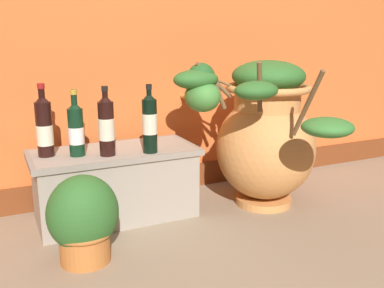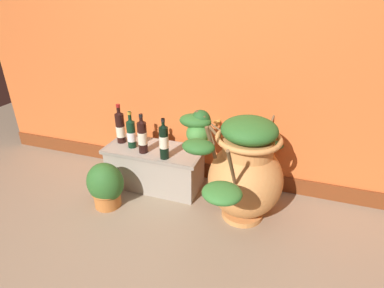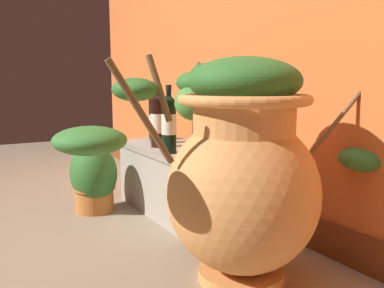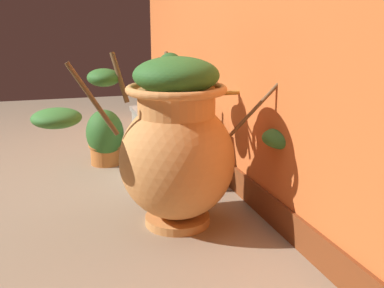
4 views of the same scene
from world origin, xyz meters
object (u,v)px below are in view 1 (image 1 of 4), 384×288
wine_bottle_left (44,126)px  wine_bottle_back (106,125)px  wine_bottle_right (76,128)px  wine_bottle_middle (150,122)px  terracotta_urn (263,132)px  potted_shrub (83,220)px

wine_bottle_left → wine_bottle_back: size_ratio=1.04×
wine_bottle_left → wine_bottle_right: bearing=-22.3°
wine_bottle_middle → wine_bottle_left: bearing=162.6°
wine_bottle_right → wine_bottle_back: (0.13, -0.05, 0.02)m
terracotta_urn → wine_bottle_left: (-1.08, 0.19, 0.09)m
wine_bottle_left → wine_bottle_middle: bearing=-17.4°
wine_bottle_left → potted_shrub: size_ratio=0.92×
terracotta_urn → wine_bottle_left: terracotta_urn is taller
wine_bottle_right → wine_bottle_back: size_ratio=0.96×
terracotta_urn → wine_bottle_back: 0.83m
wine_bottle_middle → wine_bottle_back: bearing=169.8°
potted_shrub → wine_bottle_left: bearing=100.8°
wine_bottle_middle → terracotta_urn: bearing=-4.1°
wine_bottle_middle → wine_bottle_right: (-0.33, 0.09, -0.02)m
wine_bottle_right → wine_bottle_left: bearing=157.7°
terracotta_urn → wine_bottle_middle: bearing=175.9°
wine_bottle_middle → wine_bottle_right: bearing=164.7°
wine_bottle_left → potted_shrub: wine_bottle_left is taller
terracotta_urn → potted_shrub: size_ratio=3.22×
wine_bottle_back → potted_shrub: 0.48m
terracotta_urn → wine_bottle_middle: 0.63m
terracotta_urn → wine_bottle_back: (-0.82, 0.08, 0.10)m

